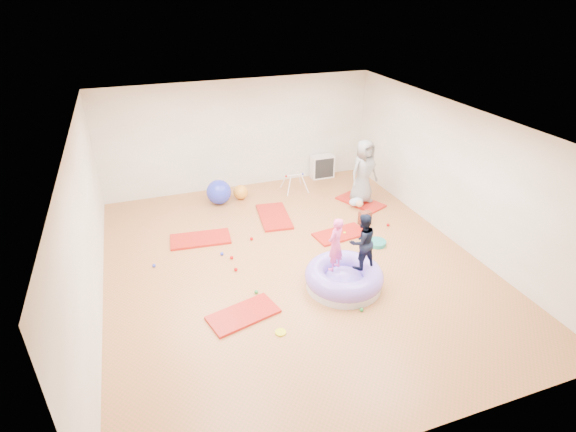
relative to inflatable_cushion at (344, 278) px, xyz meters
name	(u,v)px	position (x,y,z in m)	size (l,w,h in m)	color
room	(294,199)	(-0.61, 0.98, 1.23)	(7.01, 8.01, 2.81)	olive
gym_mat_front_left	(243,314)	(-1.92, -0.19, -0.15)	(1.14, 0.57, 0.05)	red
gym_mat_mid_left	(200,239)	(-2.17, 2.47, -0.15)	(1.25, 0.63, 0.05)	red
gym_mat_center_back	(274,216)	(-0.37, 2.92, -0.15)	(1.31, 0.66, 0.05)	red
gym_mat_right	(340,234)	(0.73, 1.67, -0.15)	(1.13, 0.56, 0.05)	red
gym_mat_rear_right	(360,202)	(1.89, 2.95, -0.15)	(1.16, 0.58, 0.05)	red
inflatable_cushion	(344,278)	(0.00, 0.00, 0.00)	(1.41, 1.41, 0.44)	silver
child_pink	(336,242)	(-0.16, 0.08, 0.74)	(0.37, 0.24, 1.00)	#F950A3
child_navy	(362,239)	(0.30, -0.03, 0.76)	(0.51, 0.40, 1.05)	black
adult_caregiver	(364,172)	(1.91, 2.94, 0.66)	(0.77, 0.50, 1.57)	gray
infant	(357,202)	(1.67, 2.72, -0.02)	(0.36, 0.37, 0.21)	#A9B6CC
ball_pit_balls	(273,258)	(-0.94, 1.24, -0.14)	(5.17, 2.93, 0.07)	#BB0205
exercise_ball_blue	(219,192)	(-1.41, 4.10, 0.13)	(0.60, 0.60, 0.60)	#2935CB
exercise_ball_orange	(241,192)	(-0.85, 4.17, 0.01)	(0.37, 0.37, 0.37)	orange
infant_play_gym	(294,180)	(0.58, 4.14, 0.14)	(0.61, 0.58, 0.47)	white
cube_shelf	(322,167)	(1.64, 4.77, 0.14)	(0.63, 0.31, 0.63)	white
balance_disc	(377,243)	(1.28, 1.05, -0.13)	(0.39, 0.39, 0.09)	teal
backpack	(365,218)	(1.46, 1.94, -0.02)	(0.27, 0.16, 0.31)	#B83C1B
yellow_toy	(281,332)	(-1.47, -0.79, -0.16)	(0.18, 0.18, 0.03)	yellow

